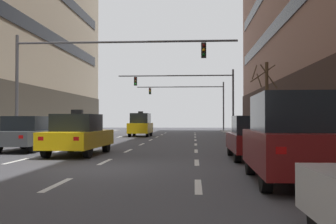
{
  "coord_description": "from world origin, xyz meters",
  "views": [
    {
      "loc": [
        3.18,
        -12.07,
        1.52
      ],
      "look_at": [
        0.93,
        22.19,
        2.15
      ],
      "focal_mm": 42.62,
      "sensor_mm": 36.0,
      "label": 1
    }
  ],
  "objects_px": {
    "taxi_driving_1": "(141,125)",
    "car_parked_2": "(255,138)",
    "taxi_driving_0": "(78,135)",
    "street_tree_0": "(266,98)",
    "pedestrian_0": "(330,134)",
    "car_parked_1": "(291,138)",
    "traffic_signal_2": "(195,96)",
    "traffic_signal_1": "(195,88)",
    "traffic_signal_0": "(89,64)",
    "car_driving_2": "(27,134)"
  },
  "relations": [
    {
      "from": "taxi_driving_0",
      "to": "car_parked_1",
      "type": "height_order",
      "value": "car_parked_1"
    },
    {
      "from": "car_parked_1",
      "to": "car_driving_2",
      "type": "bearing_deg",
      "value": 139.04
    },
    {
      "from": "taxi_driving_0",
      "to": "traffic_signal_2",
      "type": "distance_m",
      "value": 35.26
    },
    {
      "from": "car_parked_1",
      "to": "car_parked_2",
      "type": "xyz_separation_m",
      "value": [
        -0.0,
        5.68,
        -0.25
      ]
    },
    {
      "from": "street_tree_0",
      "to": "taxi_driving_1",
      "type": "bearing_deg",
      "value": 133.57
    },
    {
      "from": "car_driving_2",
      "to": "traffic_signal_0",
      "type": "bearing_deg",
      "value": 58.83
    },
    {
      "from": "traffic_signal_1",
      "to": "street_tree_0",
      "type": "relative_size",
      "value": 2.26
    },
    {
      "from": "taxi_driving_0",
      "to": "street_tree_0",
      "type": "height_order",
      "value": "street_tree_0"
    },
    {
      "from": "car_driving_2",
      "to": "traffic_signal_2",
      "type": "bearing_deg",
      "value": 76.03
    },
    {
      "from": "car_driving_2",
      "to": "traffic_signal_2",
      "type": "xyz_separation_m",
      "value": [
        8.14,
        32.72,
        3.65
      ]
    },
    {
      "from": "car_driving_2",
      "to": "traffic_signal_2",
      "type": "distance_m",
      "value": 33.92
    },
    {
      "from": "car_driving_2",
      "to": "street_tree_0",
      "type": "relative_size",
      "value": 0.89
    },
    {
      "from": "street_tree_0",
      "to": "traffic_signal_0",
      "type": "bearing_deg",
      "value": -162.64
    },
    {
      "from": "taxi_driving_1",
      "to": "car_driving_2",
      "type": "bearing_deg",
      "value": -101.25
    },
    {
      "from": "taxi_driving_0",
      "to": "traffic_signal_2",
      "type": "relative_size",
      "value": 0.42
    },
    {
      "from": "pedestrian_0",
      "to": "taxi_driving_0",
      "type": "bearing_deg",
      "value": 164.62
    },
    {
      "from": "car_driving_2",
      "to": "traffic_signal_1",
      "type": "height_order",
      "value": "traffic_signal_1"
    },
    {
      "from": "traffic_signal_0",
      "to": "street_tree_0",
      "type": "bearing_deg",
      "value": 17.36
    },
    {
      "from": "car_parked_2",
      "to": "traffic_signal_0",
      "type": "height_order",
      "value": "traffic_signal_0"
    },
    {
      "from": "pedestrian_0",
      "to": "street_tree_0",
      "type": "bearing_deg",
      "value": 90.79
    },
    {
      "from": "taxi_driving_1",
      "to": "traffic_signal_2",
      "type": "relative_size",
      "value": 0.38
    },
    {
      "from": "traffic_signal_0",
      "to": "pedestrian_0",
      "type": "distance_m",
      "value": 13.81
    },
    {
      "from": "taxi_driving_0",
      "to": "car_parked_2",
      "type": "height_order",
      "value": "taxi_driving_0"
    },
    {
      "from": "car_parked_2",
      "to": "traffic_signal_1",
      "type": "bearing_deg",
      "value": 95.36
    },
    {
      "from": "street_tree_0",
      "to": "car_parked_2",
      "type": "bearing_deg",
      "value": -102.51
    },
    {
      "from": "taxi_driving_0",
      "to": "car_parked_1",
      "type": "distance_m",
      "value": 10.07
    },
    {
      "from": "taxi_driving_0",
      "to": "pedestrian_0",
      "type": "distance_m",
      "value": 9.98
    },
    {
      "from": "traffic_signal_0",
      "to": "traffic_signal_1",
      "type": "distance_m",
      "value": 17.68
    },
    {
      "from": "car_parked_1",
      "to": "traffic_signal_2",
      "type": "height_order",
      "value": "traffic_signal_2"
    },
    {
      "from": "taxi_driving_0",
      "to": "traffic_signal_0",
      "type": "bearing_deg",
      "value": 100.53
    },
    {
      "from": "traffic_signal_0",
      "to": "street_tree_0",
      "type": "xyz_separation_m",
      "value": [
        10.47,
        3.27,
        -1.77
      ]
    },
    {
      "from": "traffic_signal_0",
      "to": "traffic_signal_2",
      "type": "xyz_separation_m",
      "value": [
        6.07,
        29.3,
        -0.15
      ]
    },
    {
      "from": "car_parked_2",
      "to": "pedestrian_0",
      "type": "xyz_separation_m",
      "value": [
        2.37,
        -1.34,
        0.21
      ]
    },
    {
      "from": "car_parked_1",
      "to": "traffic_signal_1",
      "type": "bearing_deg",
      "value": 94.31
    },
    {
      "from": "car_parked_2",
      "to": "car_driving_2",
      "type": "bearing_deg",
      "value": 162.36
    },
    {
      "from": "car_parked_2",
      "to": "traffic_signal_2",
      "type": "height_order",
      "value": "traffic_signal_2"
    },
    {
      "from": "car_parked_1",
      "to": "car_parked_2",
      "type": "bearing_deg",
      "value": 90.0
    },
    {
      "from": "car_parked_1",
      "to": "traffic_signal_2",
      "type": "relative_size",
      "value": 0.4
    },
    {
      "from": "traffic_signal_1",
      "to": "pedestrian_0",
      "type": "height_order",
      "value": "traffic_signal_1"
    },
    {
      "from": "taxi_driving_1",
      "to": "taxi_driving_0",
      "type": "bearing_deg",
      "value": -90.61
    },
    {
      "from": "traffic_signal_2",
      "to": "street_tree_0",
      "type": "bearing_deg",
      "value": -80.41
    },
    {
      "from": "car_driving_2",
      "to": "car_parked_1",
      "type": "height_order",
      "value": "car_parked_1"
    },
    {
      "from": "traffic_signal_2",
      "to": "street_tree_0",
      "type": "distance_m",
      "value": 26.45
    },
    {
      "from": "traffic_signal_0",
      "to": "car_parked_2",
      "type": "bearing_deg",
      "value": -39.07
    },
    {
      "from": "taxi_driving_1",
      "to": "car_parked_2",
      "type": "height_order",
      "value": "taxi_driving_1"
    },
    {
      "from": "car_parked_1",
      "to": "traffic_signal_2",
      "type": "distance_m",
      "value": 41.88
    },
    {
      "from": "taxi_driving_1",
      "to": "street_tree_0",
      "type": "height_order",
      "value": "street_tree_0"
    },
    {
      "from": "taxi_driving_1",
      "to": "car_driving_2",
      "type": "xyz_separation_m",
      "value": [
        -3.27,
        -16.43,
        -0.2
      ]
    },
    {
      "from": "car_parked_1",
      "to": "taxi_driving_0",
      "type": "bearing_deg",
      "value": 136.1
    },
    {
      "from": "taxi_driving_0",
      "to": "pedestrian_0",
      "type": "bearing_deg",
      "value": -15.38
    }
  ]
}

